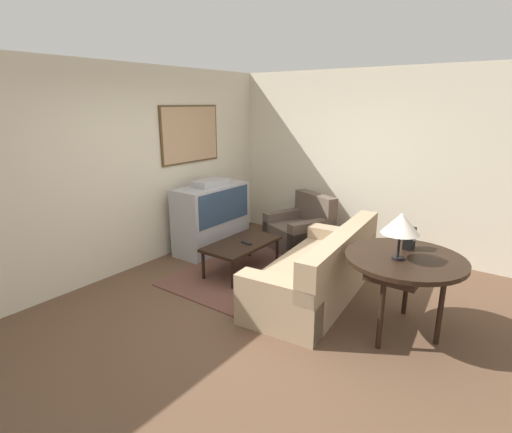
% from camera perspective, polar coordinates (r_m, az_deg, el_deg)
% --- Properties ---
extents(ground_plane, '(12.00, 12.00, 0.00)m').
position_cam_1_polar(ground_plane, '(4.56, 0.59, -13.04)').
color(ground_plane, brown).
extents(wall_back, '(12.00, 0.10, 2.70)m').
position_cam_1_polar(wall_back, '(5.58, -17.41, 6.46)').
color(wall_back, beige).
rests_on(wall_back, ground_plane).
extents(wall_right, '(0.06, 12.00, 2.70)m').
position_cam_1_polar(wall_right, '(6.37, 14.71, 7.70)').
color(wall_right, beige).
rests_on(wall_right, ground_plane).
extents(area_rug, '(1.98, 1.41, 0.01)m').
position_cam_1_polar(area_rug, '(5.43, -1.63, -7.97)').
color(area_rug, brown).
rests_on(area_rug, ground_plane).
extents(tv, '(1.21, 0.54, 1.10)m').
position_cam_1_polar(tv, '(6.14, -6.36, -0.10)').
color(tv, '#9E9EA3').
rests_on(tv, ground_plane).
extents(couch, '(2.16, 1.08, 0.83)m').
position_cam_1_polar(couch, '(4.76, 8.94, -7.94)').
color(couch, '#9E8466').
rests_on(couch, ground_plane).
extents(armchair, '(1.07, 1.09, 0.84)m').
position_cam_1_polar(armchair, '(6.29, 6.43, -2.03)').
color(armchair, brown).
rests_on(armchair, ground_plane).
extents(coffee_table, '(1.08, 0.59, 0.42)m').
position_cam_1_polar(coffee_table, '(5.33, -2.05, -4.13)').
color(coffee_table, black).
rests_on(coffee_table, ground_plane).
extents(console_table, '(1.12, 1.12, 0.80)m').
position_cam_1_polar(console_table, '(4.09, 20.52, -6.31)').
color(console_table, black).
rests_on(console_table, ground_plane).
extents(table_lamp, '(0.34, 0.34, 0.45)m').
position_cam_1_polar(table_lamp, '(3.87, 20.02, -1.00)').
color(table_lamp, black).
rests_on(table_lamp, console_table).
extents(mantel_clock, '(0.13, 0.10, 0.22)m').
position_cam_1_polar(mantel_clock, '(4.26, 21.09, -2.93)').
color(mantel_clock, black).
rests_on(mantel_clock, console_table).
extents(remote, '(0.06, 0.16, 0.02)m').
position_cam_1_polar(remote, '(5.27, -1.37, -3.80)').
color(remote, black).
rests_on(remote, coffee_table).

